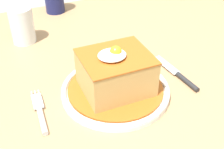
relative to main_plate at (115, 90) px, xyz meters
The scene contains 6 objects.
dining_table 0.14m from the main_plate, 85.24° to the left, with size 1.50×0.96×0.77m.
main_plate is the anchor object (origin of this frame).
sandwich_meal 0.04m from the main_plate, 164.53° to the right, with size 0.22×0.22×0.12m.
fork 0.18m from the main_plate, behind, with size 0.02×0.14×0.01m.
knife 0.17m from the main_plate, ahead, with size 0.03×0.17×0.01m.
drinking_glass 0.36m from the main_plate, 114.38° to the left, with size 0.07×0.07×0.10m.
Camera 1 is at (-0.22, -0.57, 1.21)m, focal length 47.23 mm.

